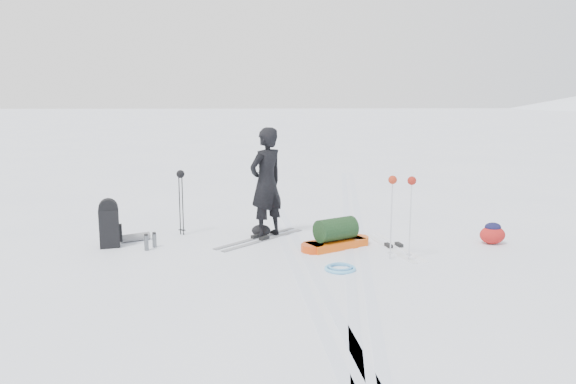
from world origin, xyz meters
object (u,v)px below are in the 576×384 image
at_px(skier, 266,183).
at_px(pulk_sled, 336,236).
at_px(ski_poles_black, 181,182).
at_px(expedition_rucksack, 113,224).

xyz_separation_m(skier, pulk_sled, (1.17, -0.86, -0.81)).
bearing_deg(ski_poles_black, skier, -27.06).
bearing_deg(pulk_sled, skier, 114.41).
bearing_deg(ski_poles_black, expedition_rucksack, -164.16).
distance_m(skier, expedition_rucksack, 2.79).
height_order(skier, pulk_sled, skier).
distance_m(pulk_sled, ski_poles_black, 3.06).
xyz_separation_m(skier, ski_poles_black, (-1.58, 0.20, -0.01)).
bearing_deg(skier, expedition_rucksack, -30.39).
bearing_deg(ski_poles_black, pulk_sled, -40.85).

